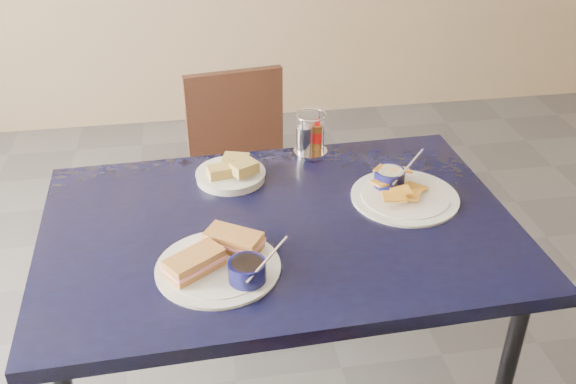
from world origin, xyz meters
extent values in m
cube|color=black|center=(-0.24, 0.16, 0.73)|extent=(1.30, 0.88, 0.04)
cylinder|color=black|center=(-0.79, 0.50, 0.35)|extent=(0.04, 0.04, 0.71)
cylinder|color=black|center=(0.31, 0.50, 0.35)|extent=(0.04, 0.04, 0.71)
cube|color=black|center=(-0.26, 0.94, 0.40)|extent=(0.44, 0.42, 0.04)
cylinder|color=black|center=(-0.41, 0.79, 0.19)|extent=(0.03, 0.03, 0.38)
cylinder|color=black|center=(-0.10, 0.79, 0.19)|extent=(0.03, 0.03, 0.38)
cylinder|color=black|center=(-0.41, 1.09, 0.19)|extent=(0.03, 0.03, 0.38)
cylinder|color=black|center=(-0.10, 1.09, 0.19)|extent=(0.03, 0.03, 0.38)
cube|color=black|center=(-0.26, 1.11, 0.63)|extent=(0.39, 0.09, 0.41)
cylinder|color=white|center=(-0.42, -0.01, 0.75)|extent=(0.31, 0.31, 0.01)
cylinder|color=white|center=(-0.42, -0.01, 0.76)|extent=(0.25, 0.25, 0.00)
cube|color=#BD8443|center=(-0.47, -0.02, 0.78)|extent=(0.16, 0.14, 0.04)
cube|color=pink|center=(-0.47, -0.02, 0.78)|extent=(0.16, 0.14, 0.01)
cube|color=#BD8443|center=(-0.37, 0.06, 0.78)|extent=(0.16, 0.13, 0.04)
cube|color=pink|center=(-0.37, 0.06, 0.78)|extent=(0.16, 0.14, 0.01)
cylinder|color=#0A0A38|center=(-0.35, -0.07, 0.79)|extent=(0.09, 0.09, 0.05)
cylinder|color=black|center=(-0.35, -0.07, 0.80)|extent=(0.08, 0.08, 0.01)
cylinder|color=silver|center=(-0.31, -0.09, 0.83)|extent=(0.11, 0.07, 0.08)
cylinder|color=white|center=(0.13, 0.23, 0.75)|extent=(0.31, 0.31, 0.01)
cylinder|color=white|center=(0.13, 0.23, 0.76)|extent=(0.25, 0.25, 0.00)
cube|color=gold|center=(0.17, 0.25, 0.76)|extent=(0.08, 0.08, 0.02)
cube|color=gold|center=(0.13, 0.21, 0.77)|extent=(0.08, 0.07, 0.02)
cube|color=gold|center=(0.11, 0.25, 0.77)|extent=(0.05, 0.07, 0.01)
cube|color=gold|center=(0.12, 0.21, 0.78)|extent=(0.05, 0.07, 0.02)
cube|color=gold|center=(0.08, 0.26, 0.78)|extent=(0.08, 0.07, 0.02)
cube|color=gold|center=(0.08, 0.18, 0.79)|extent=(0.07, 0.05, 0.01)
cube|color=gold|center=(0.14, 0.31, 0.79)|extent=(0.07, 0.05, 0.03)
cube|color=gold|center=(0.09, 0.29, 0.80)|extent=(0.08, 0.08, 0.02)
cylinder|color=#0A0A38|center=(0.10, 0.29, 0.79)|extent=(0.09, 0.09, 0.05)
cylinder|color=beige|center=(0.10, 0.29, 0.80)|extent=(0.08, 0.08, 0.01)
cylinder|color=silver|center=(0.15, 0.27, 0.83)|extent=(0.11, 0.07, 0.08)
cylinder|color=white|center=(-0.35, 0.42, 0.76)|extent=(0.21, 0.21, 0.02)
cylinder|color=white|center=(-0.35, 0.42, 0.77)|extent=(0.17, 0.17, 0.00)
cube|color=tan|center=(-0.38, 0.40, 0.79)|extent=(0.08, 0.06, 0.03)
cube|color=tan|center=(-0.33, 0.45, 0.79)|extent=(0.09, 0.07, 0.03)
cube|color=tan|center=(-0.31, 0.39, 0.80)|extent=(0.09, 0.08, 0.03)
cylinder|color=silver|center=(-0.08, 0.55, 0.75)|extent=(0.11, 0.11, 0.01)
cylinder|color=silver|center=(-0.05, 0.59, 0.82)|extent=(0.01, 0.00, 0.13)
cylinder|color=silver|center=(-0.11, 0.59, 0.82)|extent=(0.01, 0.00, 0.13)
cylinder|color=silver|center=(-0.11, 0.52, 0.82)|extent=(0.01, 0.00, 0.13)
cylinder|color=silver|center=(-0.05, 0.52, 0.82)|extent=(0.01, 0.00, 0.13)
torus|color=silver|center=(-0.08, 0.55, 0.88)|extent=(0.10, 0.10, 0.00)
cylinder|color=silver|center=(-0.10, 0.55, 0.80)|extent=(0.05, 0.05, 0.08)
cone|color=silver|center=(-0.10, 0.55, 0.85)|extent=(0.04, 0.04, 0.02)
cylinder|color=brown|center=(-0.06, 0.56, 0.80)|extent=(0.03, 0.03, 0.08)
cylinder|color=#B30B0A|center=(-0.06, 0.56, 0.80)|extent=(0.03, 0.03, 0.03)
cylinder|color=#B30B0A|center=(-0.06, 0.56, 0.85)|extent=(0.02, 0.02, 0.02)
camera|label=1|loc=(-0.45, -1.26, 1.73)|focal=40.00mm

